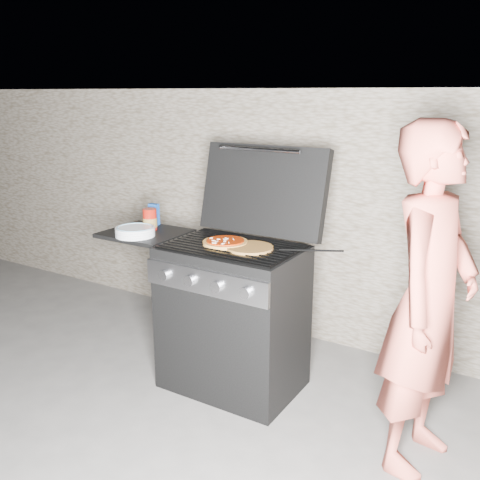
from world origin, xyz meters
The scene contains 10 objects.
ground centered at (0.00, 0.00, 0.00)m, with size 50.00×50.00×0.00m, color slate.
stone_wall centered at (0.00, 1.05, 0.90)m, with size 8.00×0.35×1.80m, color gray.
gas_grill centered at (-0.25, 0.00, 0.46)m, with size 1.34×0.79×0.91m, color black, non-canonical shape.
pizza_topped centered at (-0.05, 0.00, 0.93)m, with size 0.26×0.26×0.03m, color #B57F36, non-canonical shape.
pizza_plain centered at (0.12, -0.01, 0.92)m, with size 0.27×0.27×0.01m, color #B77F35.
sauce_jar centered at (-0.68, 0.06, 0.97)m, with size 0.09×0.09×0.14m, color maroon.
blue_carton centered at (-0.74, 0.18, 0.97)m, with size 0.07×0.04×0.14m, color navy.
plate_stack centered at (-0.65, -0.12, 0.93)m, with size 0.25×0.25×0.06m, color white.
person centered at (1.14, -0.10, 0.83)m, with size 0.61×0.40×1.67m, color #D15A4A.
tongs centered at (0.49, 0.00, 0.95)m, with size 0.01×0.01×0.41m, color black.
Camera 1 is at (1.60, -2.54, 1.77)m, focal length 40.00 mm.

